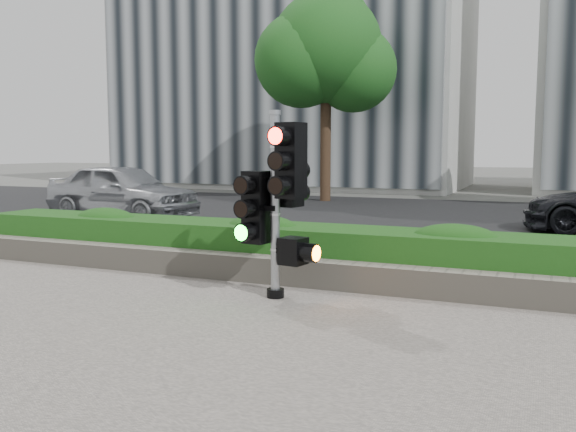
# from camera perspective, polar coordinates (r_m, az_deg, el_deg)

# --- Properties ---
(ground) EXTENTS (120.00, 120.00, 0.00)m
(ground) POSITION_cam_1_polar(r_m,az_deg,el_deg) (6.11, -2.55, -10.62)
(ground) COLOR #51514C
(ground) RESTS_ON ground
(road) EXTENTS (60.00, 13.00, 0.02)m
(road) POSITION_cam_1_polar(r_m,az_deg,el_deg) (15.58, 13.58, -0.44)
(road) COLOR black
(road) RESTS_ON ground
(curb) EXTENTS (60.00, 0.25, 0.12)m
(curb) POSITION_cam_1_polar(r_m,az_deg,el_deg) (8.96, 6.23, -4.82)
(curb) COLOR gray
(curb) RESTS_ON ground
(stone_wall) EXTENTS (12.00, 0.32, 0.34)m
(stone_wall) POSITION_cam_1_polar(r_m,az_deg,el_deg) (7.77, 3.54, -5.46)
(stone_wall) COLOR gray
(stone_wall) RESTS_ON sidewalk
(hedge) EXTENTS (12.00, 1.00, 0.68)m
(hedge) POSITION_cam_1_polar(r_m,az_deg,el_deg) (8.34, 5.05, -3.47)
(hedge) COLOR #337C26
(hedge) RESTS_ON sidewalk
(building_left) EXTENTS (16.00, 9.00, 15.00)m
(building_left) POSITION_cam_1_polar(r_m,az_deg,el_deg) (31.07, 0.93, 16.85)
(building_left) COLOR #B7B7B2
(building_left) RESTS_ON ground
(tree_left) EXTENTS (4.61, 4.03, 7.34)m
(tree_left) POSITION_cam_1_polar(r_m,az_deg,el_deg) (21.30, 3.60, 15.05)
(tree_left) COLOR black
(tree_left) RESTS_ON ground
(traffic_signal) EXTENTS (0.79, 0.62, 2.19)m
(traffic_signal) POSITION_cam_1_polar(r_m,az_deg,el_deg) (7.10, -0.86, 1.94)
(traffic_signal) COLOR black
(traffic_signal) RESTS_ON sidewalk
(car_silver) EXTENTS (4.32, 2.11, 1.42)m
(car_silver) POSITION_cam_1_polar(r_m,az_deg,el_deg) (16.08, -15.27, 2.29)
(car_silver) COLOR #AAACB1
(car_silver) RESTS_ON road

